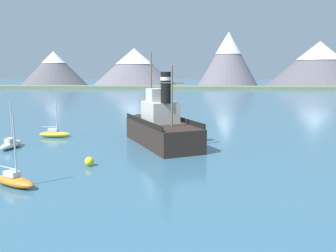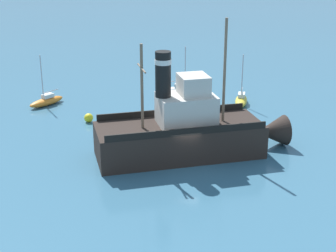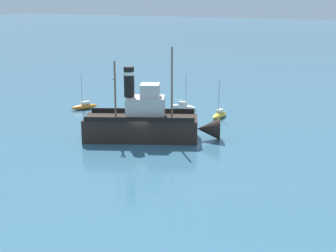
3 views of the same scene
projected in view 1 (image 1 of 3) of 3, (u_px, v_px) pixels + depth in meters
The scene contains 8 objects.
ground_plane at pixel (174, 144), 38.85m from camera, with size 600.00×600.00×0.00m, color #38667F.
mountain_ridge at pixel (210, 64), 186.11m from camera, with size 183.81×54.99×27.05m.
shoreline_strip at pixel (188, 87), 156.29m from camera, with size 240.00×12.00×1.20m, color #6B7A56.
old_tugboat at pixel (160, 127), 38.64m from camera, with size 9.44×14.40×9.90m.
sailboat_orange at pixel (14, 180), 24.47m from camera, with size 3.89×2.70×4.90m.
sailboat_yellow at pixel (55, 134), 42.56m from camera, with size 3.83×1.20×4.90m.
sailboat_white at pixel (11, 144), 36.61m from camera, with size 1.22×3.83×4.90m.
mooring_buoy at pixel (89, 161), 29.75m from camera, with size 0.78×0.78×0.78m, color yellow.
Camera 1 is at (1.92, -38.04, 7.92)m, focal length 38.00 mm.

